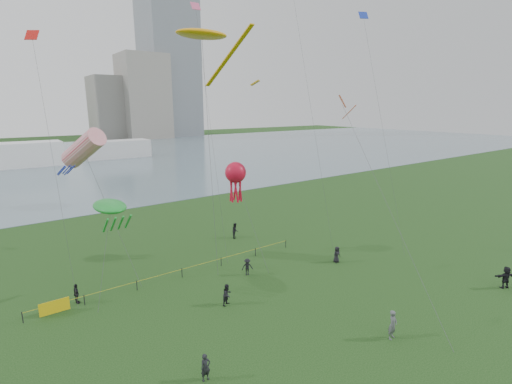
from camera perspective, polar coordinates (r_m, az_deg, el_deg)
ground_plane at (r=26.16m, az=14.04°, el=-21.57°), size 400.00×400.00×0.00m
lake at (r=115.53m, az=-27.45°, el=4.28°), size 400.00×120.00×0.08m
tower at (r=202.93m, az=-13.65°, el=25.61°), size 24.00×24.00×120.00m
building_mid at (r=186.37m, az=-16.89°, el=13.83°), size 20.00×20.00×38.00m
building_low at (r=187.84m, az=-21.52°, el=11.95°), size 16.00×18.00×28.00m
pavilion_left at (r=109.07m, az=-33.41°, el=4.74°), size 22.00×8.00×6.00m
pavilion_right at (r=116.21m, az=-20.59°, el=6.20°), size 18.00×7.00×5.00m
fence at (r=32.15m, az=-21.55°, el=-14.03°), size 24.07×0.07×1.05m
kite_flyer at (r=26.82m, az=20.29°, el=-18.60°), size 0.79×0.61×1.95m
spectator_a at (r=29.09m, az=-4.43°, el=-15.46°), size 0.98×0.87×1.67m
spectator_b at (r=33.59m, az=-1.34°, el=-11.44°), size 1.15×0.91×1.55m
spectator_c at (r=32.25m, az=-25.90°, el=-13.91°), size 0.46×0.95×1.57m
spectator_d at (r=36.96m, az=12.32°, el=-9.37°), size 0.80×0.55×1.58m
spectator_e at (r=37.51m, az=34.04°, el=-10.82°), size 1.81×1.29×1.88m
spectator_f at (r=22.54m, az=-7.77°, el=-25.17°), size 0.58×0.39×1.58m
spectator_g at (r=42.56m, az=-3.21°, el=-5.93°), size 1.04×1.07×1.74m
kite_stingray at (r=35.67m, az=-8.22°, el=22.78°), size 4.86×10.00×21.27m
kite_windsock at (r=36.15m, az=-25.00°, el=6.08°), size 4.47×9.30×12.97m
kite_creature at (r=30.90m, az=-21.58°, el=-2.10°), size 3.32×4.71×7.55m
kite_octopus at (r=36.01m, az=-3.16°, el=2.88°), size 2.06×6.48×9.48m
kite_delta at (r=36.34m, az=13.86°, el=11.88°), size 7.34×16.36×15.77m
small_kites at (r=34.88m, az=-9.12°, el=26.38°), size 35.13×9.83×8.40m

